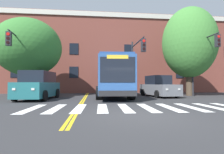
# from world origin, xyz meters

# --- Properties ---
(ground_plane) EXTENTS (120.00, 120.00, 0.00)m
(ground_plane) POSITION_xyz_m (0.00, 0.00, 0.00)
(ground_plane) COLOR #303033
(crosswalk) EXTENTS (12.09, 3.64, 0.01)m
(crosswalk) POSITION_xyz_m (0.93, 2.17, 0.00)
(crosswalk) COLOR white
(crosswalk) RESTS_ON ground
(lane_line_yellow_inner) EXTENTS (0.12, 36.00, 0.01)m
(lane_line_yellow_inner) POSITION_xyz_m (-2.66, 16.17, 0.00)
(lane_line_yellow_inner) COLOR gold
(lane_line_yellow_inner) RESTS_ON ground
(lane_line_yellow_outer) EXTENTS (0.12, 36.00, 0.01)m
(lane_line_yellow_outer) POSITION_xyz_m (-2.50, 16.17, 0.00)
(lane_line_yellow_outer) COLOR gold
(lane_line_yellow_outer) RESTS_ON ground
(city_bus) EXTENTS (3.42, 11.43, 3.31)m
(city_bus) POSITION_xyz_m (0.03, 10.04, 1.80)
(city_bus) COLOR #2D5699
(city_bus) RESTS_ON ground
(car_teal_near_lane) EXTENTS (2.53, 5.00, 2.16)m
(car_teal_near_lane) POSITION_xyz_m (-6.09, 7.49, 1.03)
(car_teal_near_lane) COLOR #236B70
(car_teal_near_lane) RESTS_ON ground
(car_grey_far_lane) EXTENTS (2.53, 4.91, 1.96)m
(car_grey_far_lane) POSITION_xyz_m (4.18, 9.19, 0.88)
(car_grey_far_lane) COLOR slate
(car_grey_far_lane) RESTS_ON ground
(traffic_light_near_corner) EXTENTS (0.37, 3.64, 5.71)m
(traffic_light_near_corner) POSITION_xyz_m (7.89, 8.20, 3.82)
(traffic_light_near_corner) COLOR #28282D
(traffic_light_near_corner) RESTS_ON ground
(traffic_light_far_corner) EXTENTS (0.57, 3.36, 5.52)m
(traffic_light_far_corner) POSITION_xyz_m (-7.99, 8.10, 3.66)
(traffic_light_far_corner) COLOR #28282D
(traffic_light_far_corner) RESTS_ON ground
(traffic_light_overhead) EXTENTS (0.35, 3.82, 5.23)m
(traffic_light_overhead) POSITION_xyz_m (1.89, 8.27, 3.50)
(traffic_light_overhead) COLOR #28282D
(traffic_light_overhead) RESTS_ON ground
(street_tree_curbside_large) EXTENTS (7.15, 7.20, 8.92)m
(street_tree_curbside_large) POSITION_xyz_m (7.72, 10.02, 5.34)
(street_tree_curbside_large) COLOR #4C3D2D
(street_tree_curbside_large) RESTS_ON ground
(street_tree_curbside_small) EXTENTS (8.31, 8.22, 7.33)m
(street_tree_curbside_small) POSITION_xyz_m (-7.95, 10.50, 4.62)
(street_tree_curbside_small) COLOR brown
(street_tree_curbside_small) RESTS_ON ground
(building_facade) EXTENTS (34.45, 6.84, 10.41)m
(building_facade) POSITION_xyz_m (2.58, 18.71, 5.21)
(building_facade) COLOR brown
(building_facade) RESTS_ON ground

